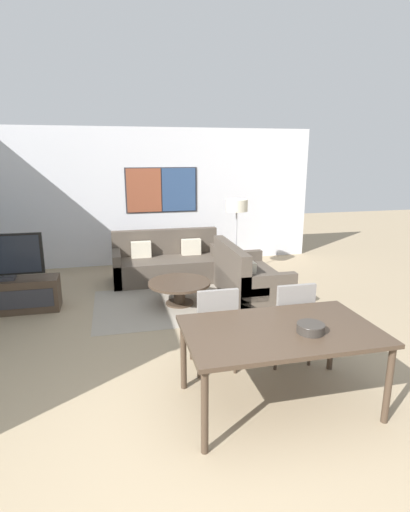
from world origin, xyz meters
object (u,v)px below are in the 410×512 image
object	(u,v)px
sofa_side	(246,281)
coffee_table	(179,287)
sofa_main	(167,264)
dining_chair_left	(215,326)
tv_console	(5,296)
floor_lamp	(237,210)
dining_table	(281,336)
fruit_bowl	(311,328)
dining_chair_centre	(290,319)

from	to	relation	value
sofa_side	coffee_table	size ratio (longest dim) A/B	1.62
sofa_main	dining_chair_left	size ratio (longest dim) A/B	2.08
tv_console	floor_lamp	bearing A→B (deg)	15.38
sofa_side	coffee_table	world-z (taller)	sofa_side
tv_console	sofa_main	xyz separation A→B (m)	(2.57, 1.07, 0.04)
sofa_main	coffee_table	world-z (taller)	sofa_main
tv_console	sofa_side	bearing A→B (deg)	-3.52
dining_chair_left	floor_lamp	bearing A→B (deg)	68.98
sofa_main	dining_table	xyz separation A→B (m)	(0.46, -4.08, 0.41)
tv_console	dining_table	world-z (taller)	dining_table
tv_console	dining_table	size ratio (longest dim) A/B	0.89
tv_console	floor_lamp	world-z (taller)	floor_lamp
sofa_side	tv_console	bearing A→B (deg)	86.48
floor_lamp	sofa_side	bearing A→B (deg)	-100.00
dining_chair_left	fruit_bowl	size ratio (longest dim) A/B	3.90
coffee_table	dining_table	world-z (taller)	dining_table
sofa_main	dining_chair_centre	world-z (taller)	dining_chair_centre
tv_console	coffee_table	bearing A→B (deg)	-5.99
dining_table	fruit_bowl	xyz separation A→B (m)	(0.22, -0.13, 0.12)
dining_chair_centre	fruit_bowl	distance (m)	0.90
dining_table	floor_lamp	distance (m)	4.22
tv_console	dining_chair_left	world-z (taller)	dining_chair_left
sofa_main	sofa_side	bearing A→B (deg)	-49.52
coffee_table	sofa_side	bearing A→B (deg)	2.25
tv_console	coffee_table	world-z (taller)	tv_console
dining_chair_left	tv_console	bearing A→B (deg)	138.69
coffee_table	floor_lamp	size ratio (longest dim) A/B	0.66
sofa_main	dining_chair_centre	xyz separation A→B (m)	(0.89, -3.39, 0.23)
tv_console	floor_lamp	size ratio (longest dim) A/B	1.06
sofa_side	dining_chair_centre	world-z (taller)	dining_chair_centre
tv_console	sofa_main	bearing A→B (deg)	22.59
dining_chair_left	floor_lamp	size ratio (longest dim) A/B	0.66
tv_console	dining_chair_centre	xyz separation A→B (m)	(3.45, -2.32, 0.27)
sofa_side	coffee_table	bearing A→B (deg)	92.25
fruit_bowl	sofa_side	bearing A→B (deg)	81.78
tv_console	floor_lamp	distance (m)	4.17
coffee_table	dining_chair_left	distance (m)	2.04
coffee_table	dining_chair_centre	world-z (taller)	dining_chair_centre
fruit_bowl	floor_lamp	bearing A→B (deg)	81.23
sofa_main	floor_lamp	distance (m)	1.65
sofa_main	coffee_table	xyz separation A→B (m)	(0.00, -1.34, -0.01)
coffee_table	dining_table	xyz separation A→B (m)	(0.46, -2.74, 0.42)
fruit_bowl	dining_chair_centre	bearing A→B (deg)	76.14
sofa_side	fruit_bowl	xyz separation A→B (m)	(-0.42, -2.92, 0.53)
dining_table	dining_chair_left	distance (m)	0.86
fruit_bowl	tv_console	bearing A→B (deg)	135.91
dining_chair_left	fruit_bowl	bearing A→B (deg)	-53.16
tv_console	dining_chair_left	bearing A→B (deg)	-41.31
sofa_main	dining_table	world-z (taller)	sofa_main
sofa_side	fruit_bowl	size ratio (longest dim) A/B	6.38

